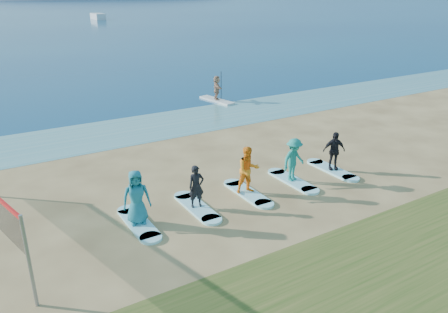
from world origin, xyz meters
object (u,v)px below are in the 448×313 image
student_0 (136,197)px  student_2 (248,170)px  paddleboarder (217,88)px  surfboard_3 (292,181)px  student_4 (334,151)px  boat_offshore_b (98,19)px  student_3 (294,160)px  surfboard_2 (248,193)px  paddleboard (217,100)px  surfboard_4 (332,170)px  surfboard_1 (197,207)px  student_1 (196,187)px  surfboard_0 (139,223)px

student_0 → student_2: (4.33, 0.00, -0.01)m
paddleboarder → surfboard_3: paddleboarder is taller
student_2 → surfboard_3: student_2 is taller
student_0 → student_4: (8.67, 0.00, -0.09)m
boat_offshore_b → student_3: student_3 is taller
paddleboarder → surfboard_3: (-4.21, -13.12, -0.88)m
student_2 → surfboard_3: 2.36m
surfboard_2 → student_3: 2.35m
paddleboard → surfboard_4: 13.27m
surfboard_1 → surfboard_3: size_ratio=1.00×
student_2 → surfboard_4: (4.33, 0.00, -0.94)m
surfboard_3 → surfboard_2: bearing=180.0°
surfboard_3 → student_3: (0.00, 0.00, 0.91)m
surfboard_1 → student_1: bearing=0.0°
student_1 → student_3: (4.33, 0.00, 0.11)m
student_1 → student_2: 2.17m
student_4 → surfboard_0: bearing=-157.6°
boat_offshore_b → surfboard_4: size_ratio=2.81×
surfboard_4 → boat_offshore_b: bearing=79.1°
surfboard_2 → surfboard_1: bearing=180.0°
surfboard_3 → surfboard_1: bearing=180.0°
student_1 → surfboard_4: size_ratio=0.69×
paddleboarder → student_4: (-2.04, -13.12, -0.02)m
student_0 → student_3: size_ratio=1.05×
student_1 → student_3: student_3 is taller
surfboard_1 → surfboard_2: bearing=0.0°
student_1 → surfboard_3: bearing=9.1°
student_1 → student_2: student_2 is taller
surfboard_0 → student_0: size_ratio=1.21×
surfboard_0 → surfboard_1: size_ratio=1.00×
surfboard_0 → surfboard_4: bearing=0.0°
student_2 → surfboard_2: bearing=0.0°
surfboard_0 → student_1: 2.31m
surfboard_0 → student_0: student_0 is taller
paddleboard → surfboard_3: paddleboard is taller
student_2 → surfboard_3: (2.17, 0.00, -0.94)m
student_2 → paddleboarder: bearing=73.8°
surfboard_0 → surfboard_4: (8.67, 0.00, 0.00)m
student_1 → surfboard_2: bearing=9.1°
surfboard_1 → student_3: bearing=0.0°
student_2 → surfboard_4: student_2 is taller
boat_offshore_b → surfboard_0: boat_offshore_b is taller
student_2 → student_3: 2.17m
paddleboard → surfboard_4: (-2.04, -13.12, -0.01)m
surfboard_3 → student_4: size_ratio=1.34×
paddleboard → student_1: size_ratio=1.97×
surfboard_3 → boat_offshore_b: bearing=77.9°
paddleboard → surfboard_1: size_ratio=1.36×
surfboard_1 → student_4: 6.56m
student_3 → surfboard_1: bearing=169.5°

